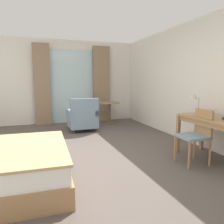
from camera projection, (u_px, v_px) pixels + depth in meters
ground at (82, 164)px, 3.70m from camera, size 5.66×7.90×0.10m
wall_back at (57, 82)px, 6.95m from camera, size 5.26×0.12×2.63m
wall_right at (207, 83)px, 4.36m from camera, size 0.12×7.50×2.63m
balcony_glass_door at (73, 87)px, 7.05m from camera, size 1.45×0.02×2.32m
curtain_panel_left at (42, 85)px, 6.63m from camera, size 0.48×0.10×2.47m
curtain_panel_right at (101, 84)px, 7.26m from camera, size 0.56×0.10×2.47m
writing_desk at (216, 123)px, 3.61m from camera, size 0.67×1.28×0.75m
desk_chair at (197, 133)px, 3.56m from camera, size 0.44×0.42×0.90m
desk_lamp at (195, 98)px, 4.07m from camera, size 0.20×0.24×0.40m
armchair_by_window at (83, 118)px, 5.92m from camera, size 0.75×0.78×0.90m
round_cafe_table at (110, 108)px, 6.87m from camera, size 0.64×0.64×0.69m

